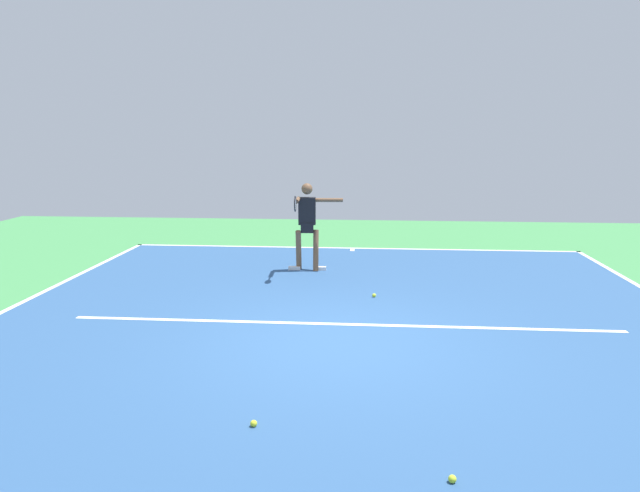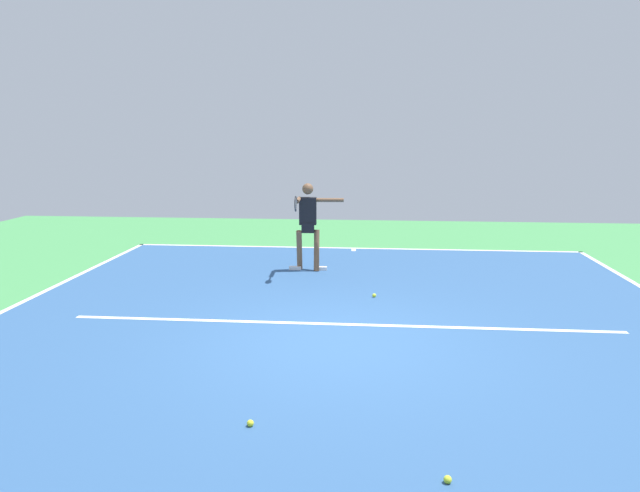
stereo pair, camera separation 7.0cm
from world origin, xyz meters
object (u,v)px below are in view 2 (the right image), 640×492
tennis_ball_by_baseline (448,479)px  tennis_ball_centre_court (250,423)px  tennis_ball_by_sideline (374,295)px  tennis_player (308,221)px

tennis_ball_by_baseline → tennis_ball_centre_court: size_ratio=1.00×
tennis_ball_centre_court → tennis_ball_by_sideline: bearing=-104.4°
tennis_ball_centre_court → tennis_ball_by_sideline: same height
tennis_player → tennis_ball_centre_court: size_ratio=26.80×
tennis_player → tennis_ball_by_baseline: tennis_player is taller
tennis_player → tennis_ball_centre_court: (-0.15, 6.44, -0.98)m
tennis_ball_by_baseline → tennis_ball_centre_court: 1.91m
tennis_player → tennis_ball_by_sideline: 2.49m
tennis_player → tennis_ball_by_sideline: (-1.33, 1.87, -0.98)m
tennis_ball_by_baseline → tennis_ball_centre_court: bearing=-23.7°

